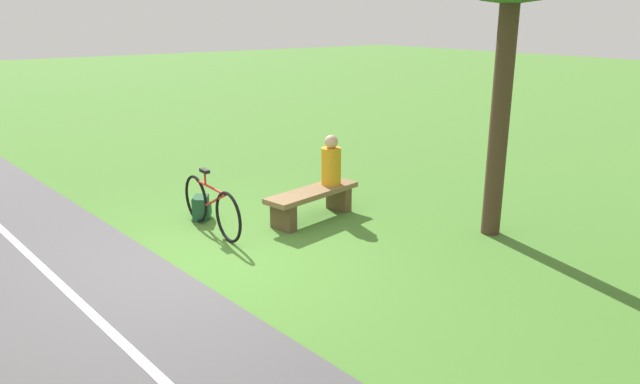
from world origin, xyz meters
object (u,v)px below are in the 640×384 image
(bench, at_px, (312,199))
(bicycle, at_px, (211,206))
(person_seated, at_px, (331,163))
(backpack, at_px, (201,208))

(bench, height_order, bicycle, bicycle)
(person_seated, bearing_deg, bench, -0.00)
(bench, relative_size, bicycle, 0.97)
(bench, xyz_separation_m, person_seated, (-0.43, -0.08, 0.50))
(bench, xyz_separation_m, bicycle, (1.50, -0.46, 0.06))
(person_seated, distance_m, backpack, 2.15)
(bench, bearing_deg, person_seated, 180.00)
(bench, distance_m, person_seated, 0.67)
(bicycle, bearing_deg, bench, 74.19)
(bench, height_order, backpack, bench)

